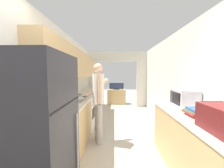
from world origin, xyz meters
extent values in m
cube|color=silver|center=(-1.35, 2.15, 1.25)|extent=(0.06, 7.90, 2.50)
cube|color=tan|center=(-1.16, 3.08, 1.76)|extent=(0.32, 4.17, 0.71)
cube|color=silver|center=(1.35, 2.15, 1.25)|extent=(0.06, 7.90, 2.50)
cube|color=silver|center=(-1.20, 5.53, 1.02)|extent=(0.65, 0.06, 2.05)
cube|color=silver|center=(1.20, 5.53, 1.02)|extent=(0.65, 0.06, 2.05)
cube|color=silver|center=(0.00, 5.53, 2.27)|extent=(3.05, 0.06, 0.45)
cube|color=tan|center=(-1.02, 1.81, 0.44)|extent=(0.60, 1.64, 0.88)
cube|color=silver|center=(-1.02, 1.80, 0.90)|extent=(0.62, 1.65, 0.03)
cube|color=tan|center=(-1.02, 4.27, 0.44)|extent=(0.60, 1.79, 0.88)
cube|color=silver|center=(-1.02, 4.27, 0.90)|extent=(0.62, 1.81, 0.03)
cube|color=#9EA3A8|center=(-1.02, 2.24, 0.92)|extent=(0.42, 0.44, 0.00)
cube|color=tan|center=(1.02, 1.17, 0.44)|extent=(0.60, 1.97, 0.88)
cube|color=silver|center=(1.02, 1.17, 0.90)|extent=(0.62, 2.00, 0.03)
cube|color=black|center=(-0.95, 0.59, 0.86)|extent=(0.74, 0.77, 1.71)
cube|color=black|center=(-0.58, 0.59, 1.23)|extent=(0.01, 0.74, 0.01)
cylinder|color=#99999E|center=(-0.57, 0.83, 0.72)|extent=(0.02, 0.02, 0.68)
cube|color=white|center=(-1.01, 3.00, 0.46)|extent=(0.62, 0.74, 0.92)
cube|color=black|center=(-0.70, 3.00, 0.46)|extent=(0.01, 0.50, 0.28)
cylinder|color=#B7B7BC|center=(-0.68, 3.00, 0.69)|extent=(0.02, 0.59, 0.02)
cube|color=white|center=(-1.30, 3.00, 0.99)|extent=(0.04, 0.74, 0.14)
cylinder|color=#232328|center=(-0.89, 2.84, 0.92)|extent=(0.16, 0.16, 0.01)
cylinder|color=#232328|center=(-0.89, 3.16, 0.92)|extent=(0.16, 0.16, 0.01)
cylinder|color=#232328|center=(-1.14, 2.84, 0.92)|extent=(0.16, 0.16, 0.01)
cylinder|color=#232328|center=(-1.14, 3.16, 0.92)|extent=(0.16, 0.16, 0.01)
cylinder|color=#9E9E9E|center=(-0.46, 2.16, 0.43)|extent=(0.16, 0.16, 0.87)
cylinder|color=#9E9E9E|center=(-0.51, 2.32, 0.43)|extent=(0.16, 0.16, 0.87)
cube|color=white|center=(-0.49, 2.24, 1.19)|extent=(0.27, 0.27, 0.65)
cylinder|color=#DBAD89|center=(-0.44, 2.10, 1.21)|extent=(0.10, 0.10, 0.62)
cylinder|color=#DBAD89|center=(-0.53, 2.37, 1.21)|extent=(0.55, 0.25, 0.42)
sphere|color=#DBAD89|center=(-0.49, 2.24, 1.63)|extent=(0.20, 0.20, 0.20)
cube|color=#2D2D33|center=(1.02, 0.92, 1.15)|extent=(0.25, 0.02, 0.10)
cube|color=#B7B7BC|center=(1.14, 1.78, 1.08)|extent=(0.33, 0.48, 0.31)
cube|color=black|center=(0.97, 1.74, 1.08)|extent=(0.01, 0.29, 0.21)
cube|color=#38383D|center=(0.97, 1.95, 1.08)|extent=(0.01, 0.10, 0.23)
cube|color=red|center=(1.03, 1.22, 0.93)|extent=(0.18, 0.27, 0.03)
cube|color=red|center=(1.01, 1.23, 0.96)|extent=(0.25, 0.29, 0.03)
cube|color=#33894C|center=(1.02, 1.22, 0.99)|extent=(0.23, 0.31, 0.02)
cube|color=#2D4C99|center=(1.02, 1.21, 1.01)|extent=(0.18, 0.25, 0.03)
cube|color=tan|center=(-0.03, 6.08, 0.36)|extent=(0.90, 0.42, 0.73)
cube|color=black|center=(-0.03, 6.04, 0.74)|extent=(0.30, 0.16, 0.02)
cube|color=black|center=(-0.03, 6.04, 0.89)|extent=(0.69, 0.04, 0.30)
cube|color=navy|center=(-0.03, 6.02, 0.89)|extent=(0.64, 0.01, 0.26)
camera|label=1|loc=(-0.14, -0.71, 1.52)|focal=22.00mm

